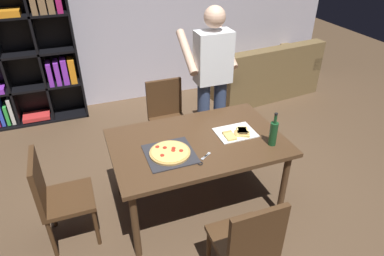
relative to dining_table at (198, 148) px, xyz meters
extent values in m
plane|color=brown|center=(0.00, 0.00, -0.68)|extent=(12.00, 12.00, 0.00)
cube|color=#BCB7C6|center=(0.00, 2.60, 0.72)|extent=(6.40, 0.10, 2.80)
cube|color=#4C331E|center=(0.00, 0.00, 0.05)|extent=(1.56, 0.99, 0.04)
cylinder|color=#4C331E|center=(-0.70, -0.42, -0.32)|extent=(0.06, 0.06, 0.71)
cylinder|color=#4C331E|center=(0.70, -0.42, -0.32)|extent=(0.06, 0.06, 0.71)
cylinder|color=#4C331E|center=(-0.70, 0.42, -0.32)|extent=(0.06, 0.06, 0.71)
cylinder|color=#4C331E|center=(0.70, 0.42, -0.32)|extent=(0.06, 0.06, 0.71)
cube|color=#472D19|center=(0.00, -0.90, -0.25)|extent=(0.42, 0.42, 0.04)
cube|color=#472D19|center=(0.00, -1.09, 0.00)|extent=(0.42, 0.04, 0.45)
cylinder|color=#472D19|center=(0.18, -0.72, -0.47)|extent=(0.04, 0.04, 0.41)
cylinder|color=#472D19|center=(-0.18, -0.72, -0.47)|extent=(0.04, 0.04, 0.41)
cube|color=#472D19|center=(0.00, 0.90, -0.25)|extent=(0.42, 0.42, 0.04)
cube|color=#472D19|center=(0.00, 1.09, 0.00)|extent=(0.42, 0.04, 0.45)
cylinder|color=#472D19|center=(-0.18, 0.72, -0.47)|extent=(0.04, 0.04, 0.41)
cylinder|color=#472D19|center=(0.18, 0.72, -0.47)|extent=(0.04, 0.04, 0.41)
cylinder|color=#472D19|center=(-0.18, 1.08, -0.47)|extent=(0.04, 0.04, 0.41)
cylinder|color=#472D19|center=(0.18, 1.08, -0.47)|extent=(0.04, 0.04, 0.41)
cube|color=#472D19|center=(-1.18, 0.00, -0.25)|extent=(0.42, 0.42, 0.04)
cube|color=#472D19|center=(-1.37, 0.00, 0.00)|extent=(0.04, 0.42, 0.45)
cylinder|color=#472D19|center=(-1.00, -0.18, -0.47)|extent=(0.04, 0.04, 0.41)
cylinder|color=#472D19|center=(-1.00, 0.18, -0.47)|extent=(0.04, 0.04, 0.41)
cylinder|color=#472D19|center=(-1.36, -0.18, -0.47)|extent=(0.04, 0.04, 0.41)
cylinder|color=#472D19|center=(-1.36, 0.18, -0.47)|extent=(0.04, 0.04, 0.41)
cube|color=brown|center=(1.90, 2.05, -0.48)|extent=(1.78, 1.02, 0.40)
cube|color=brown|center=(1.93, 1.73, -0.05)|extent=(1.71, 0.38, 0.45)
cube|color=brown|center=(2.67, 2.13, -0.18)|extent=(0.25, 0.86, 0.20)
cube|color=brown|center=(1.13, 1.97, -0.18)|extent=(0.25, 0.86, 0.20)
cube|color=black|center=(-0.86, 2.35, 0.30)|extent=(0.03, 0.35, 1.95)
cube|color=black|center=(-1.55, 2.35, -0.66)|extent=(1.40, 0.35, 0.03)
cube|color=black|center=(-1.55, 2.51, 0.30)|extent=(1.40, 0.03, 1.95)
cube|color=black|center=(-1.55, 2.35, -0.17)|extent=(1.34, 0.29, 0.03)
cube|color=black|center=(-1.55, 2.35, 0.30)|extent=(1.34, 0.29, 0.03)
cube|color=black|center=(-1.55, 2.35, 0.77)|extent=(1.34, 0.29, 0.03)
cube|color=black|center=(-1.77, 2.35, 0.30)|extent=(0.03, 0.29, 1.89)
cube|color=black|center=(-1.32, 2.35, 0.30)|extent=(0.03, 0.29, 1.89)
cube|color=blue|center=(-1.96, 2.33, -0.46)|extent=(0.04, 0.22, 0.35)
cube|color=green|center=(-1.90, 2.33, -0.49)|extent=(0.04, 0.22, 0.28)
cube|color=silver|center=(-1.83, 2.33, -0.45)|extent=(0.05, 0.22, 0.37)
cube|color=red|center=(-1.55, 2.33, -0.61)|extent=(0.36, 0.25, 0.05)
cube|color=purple|center=(-1.25, 2.33, 0.00)|extent=(0.06, 0.22, 0.31)
cube|color=purple|center=(-1.15, 2.33, 0.00)|extent=(0.06, 0.22, 0.32)
cube|color=purple|center=(-1.05, 2.33, 0.01)|extent=(0.07, 0.22, 0.34)
cube|color=orange|center=(-0.96, 2.33, 0.01)|extent=(0.08, 0.22, 0.34)
cube|color=orange|center=(-1.55, 2.33, 0.82)|extent=(0.27, 0.25, 0.08)
cylinder|color=#38476B|center=(0.56, 0.75, -0.20)|extent=(0.14, 0.14, 0.95)
cylinder|color=#38476B|center=(0.36, 0.75, -0.20)|extent=(0.14, 0.14, 0.95)
cube|color=white|center=(0.46, 0.75, 0.55)|extent=(0.38, 0.22, 0.55)
sphere|color=#E0B293|center=(0.46, 0.75, 0.96)|extent=(0.22, 0.22, 0.22)
cylinder|color=#E0B293|center=(0.69, 0.93, 0.58)|extent=(0.09, 0.50, 0.39)
cylinder|color=#E0B293|center=(0.23, 0.93, 0.58)|extent=(0.09, 0.50, 0.39)
cube|color=#2D2D33|center=(-0.30, -0.11, 0.08)|extent=(0.41, 0.41, 0.01)
cylinder|color=tan|center=(-0.30, -0.11, 0.09)|extent=(0.35, 0.35, 0.02)
cylinder|color=#EACC6B|center=(-0.30, -0.11, 0.10)|extent=(0.31, 0.31, 0.01)
cylinder|color=#B22819|center=(-0.32, -0.05, 0.11)|extent=(0.04, 0.04, 0.00)
cylinder|color=#B22819|center=(-0.27, -0.11, 0.11)|extent=(0.04, 0.04, 0.00)
cylinder|color=#B22819|center=(-0.38, -0.01, 0.11)|extent=(0.04, 0.04, 0.00)
cylinder|color=#B22819|center=(-0.21, -0.14, 0.11)|extent=(0.04, 0.04, 0.00)
cylinder|color=#B22819|center=(-0.25, -0.08, 0.11)|extent=(0.04, 0.04, 0.00)
cylinder|color=#B22819|center=(-0.37, -0.15, 0.11)|extent=(0.04, 0.04, 0.00)
cube|color=white|center=(0.38, 0.00, 0.08)|extent=(0.36, 0.28, 0.01)
cube|color=#EACC6B|center=(0.29, -0.05, 0.09)|extent=(0.09, 0.14, 0.02)
cube|color=tan|center=(0.29, 0.01, 0.09)|extent=(0.09, 0.03, 0.02)
cube|color=#EACC6B|center=(0.43, -0.03, 0.09)|extent=(0.14, 0.16, 0.02)
cube|color=tan|center=(0.41, -0.08, 0.09)|extent=(0.09, 0.06, 0.02)
cube|color=#EACC6B|center=(0.41, -0.06, 0.09)|extent=(0.17, 0.15, 0.02)
cube|color=tan|center=(0.36, -0.03, 0.09)|extent=(0.06, 0.09, 0.02)
cube|color=#EACC6B|center=(0.45, -0.02, 0.09)|extent=(0.13, 0.16, 0.02)
cube|color=tan|center=(0.42, -0.08, 0.09)|extent=(0.09, 0.05, 0.02)
cylinder|color=#194723|center=(0.60, -0.28, 0.18)|extent=(0.07, 0.07, 0.22)
cylinder|color=#194723|center=(0.60, -0.28, 0.33)|extent=(0.03, 0.03, 0.08)
cylinder|color=black|center=(0.60, -0.28, 0.38)|extent=(0.03, 0.03, 0.02)
cube|color=silver|center=(-0.02, -0.25, 0.08)|extent=(0.10, 0.09, 0.01)
cube|color=silver|center=(-0.02, -0.25, 0.08)|extent=(0.11, 0.06, 0.01)
torus|color=black|center=(-0.13, -0.29, 0.08)|extent=(0.06, 0.06, 0.01)
torus|color=black|center=(-0.10, -0.32, 0.08)|extent=(0.06, 0.06, 0.01)
camera|label=1|loc=(-0.93, -2.36, 1.78)|focal=31.63mm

